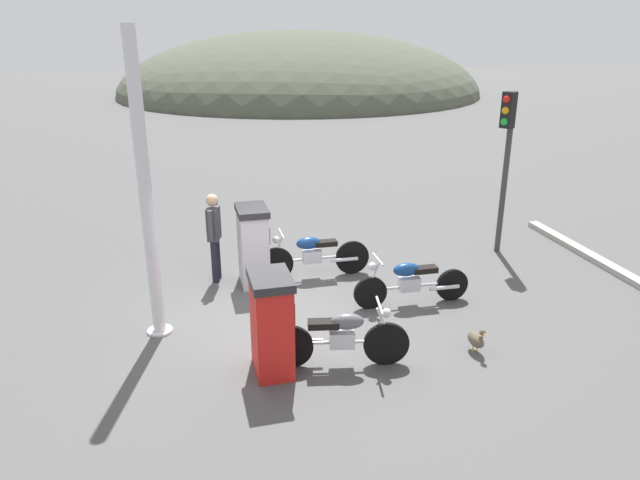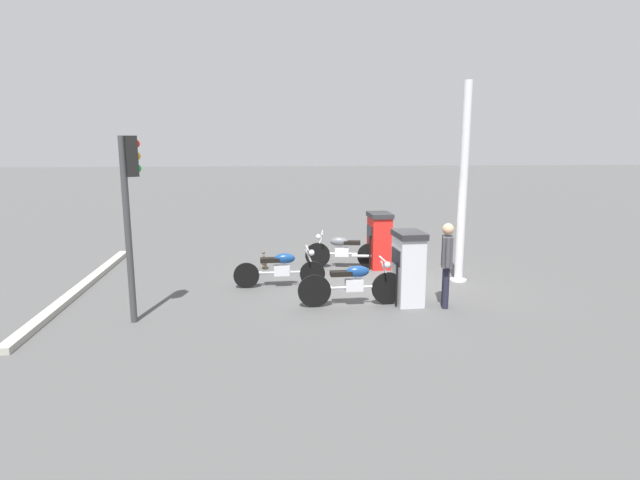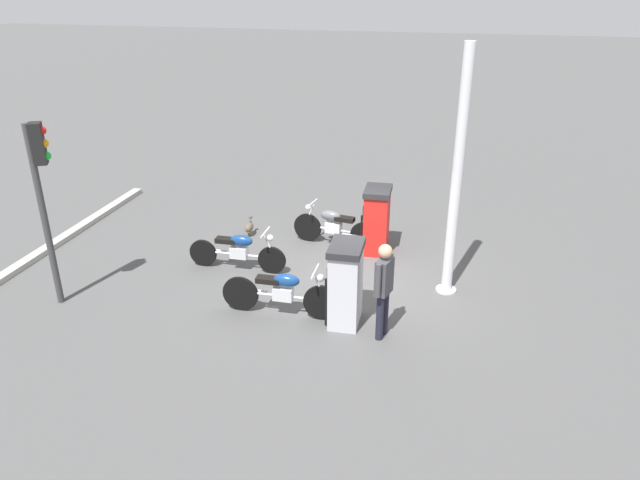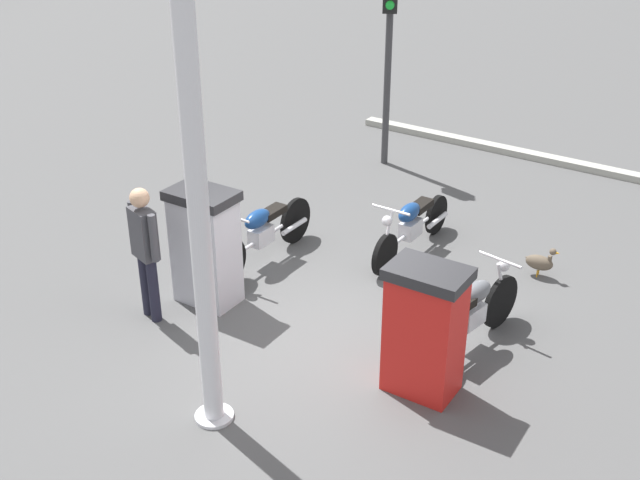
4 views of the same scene
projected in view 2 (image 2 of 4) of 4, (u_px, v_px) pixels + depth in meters
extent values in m
plane|color=#4C4C4C|center=(377.00, 283.00, 12.20)|extent=(120.00, 120.00, 0.00)
cube|color=red|center=(379.00, 243.00, 13.62)|extent=(0.55, 0.77, 1.36)
cube|color=black|center=(370.00, 232.00, 13.53)|extent=(0.06, 0.52, 0.32)
cube|color=#262628|center=(380.00, 215.00, 13.48)|extent=(0.61, 0.85, 0.12)
cylinder|color=black|center=(370.00, 252.00, 13.40)|extent=(0.05, 0.05, 0.89)
cube|color=silver|center=(408.00, 271.00, 10.58)|extent=(0.55, 0.79, 1.40)
cube|color=black|center=(396.00, 256.00, 10.48)|extent=(0.06, 0.53, 0.32)
cube|color=#262628|center=(409.00, 234.00, 10.43)|extent=(0.61, 0.87, 0.12)
cylinder|color=black|center=(397.00, 284.00, 10.35)|extent=(0.05, 0.05, 0.91)
cylinder|color=black|center=(318.00, 255.00, 13.70)|extent=(0.67, 0.15, 0.67)
cylinder|color=black|center=(370.00, 256.00, 13.63)|extent=(0.67, 0.15, 0.67)
cube|color=silver|center=(342.00, 252.00, 13.65)|extent=(0.38, 0.25, 0.24)
cylinder|color=silver|center=(344.00, 254.00, 13.66)|extent=(1.04, 0.19, 0.05)
ellipsoid|color=#595B60|center=(339.00, 241.00, 13.60)|extent=(0.50, 0.28, 0.24)
cube|color=black|center=(352.00, 243.00, 13.59)|extent=(0.46, 0.26, 0.10)
cylinder|color=silver|center=(319.00, 244.00, 13.65)|extent=(0.26, 0.07, 0.57)
cylinder|color=silver|center=(322.00, 232.00, 13.58)|extent=(0.11, 0.56, 0.04)
sphere|color=silver|center=(318.00, 237.00, 13.61)|extent=(0.16, 0.16, 0.14)
cylinder|color=silver|center=(362.00, 256.00, 13.52)|extent=(0.55, 0.14, 0.07)
cylinder|color=black|center=(388.00, 288.00, 10.58)|extent=(0.68, 0.09, 0.68)
cylinder|color=black|center=(314.00, 291.00, 10.40)|extent=(0.68, 0.09, 0.68)
cube|color=silver|center=(354.00, 285.00, 10.48)|extent=(0.37, 0.22, 0.24)
cylinder|color=silver|center=(352.00, 287.00, 10.48)|extent=(1.15, 0.10, 0.05)
ellipsoid|color=navy|center=(357.00, 272.00, 10.43)|extent=(0.49, 0.24, 0.24)
cube|color=black|center=(341.00, 273.00, 10.40)|extent=(0.45, 0.22, 0.10)
cylinder|color=silver|center=(386.00, 274.00, 10.52)|extent=(0.26, 0.05, 0.57)
cylinder|color=silver|center=(383.00, 259.00, 10.45)|extent=(0.06, 0.56, 0.04)
sphere|color=silver|center=(388.00, 265.00, 10.48)|extent=(0.15, 0.15, 0.14)
cylinder|color=silver|center=(323.00, 288.00, 10.53)|extent=(0.55, 0.09, 0.07)
cylinder|color=black|center=(312.00, 274.00, 11.94)|extent=(0.59, 0.09, 0.59)
cylinder|color=black|center=(246.00, 275.00, 11.78)|extent=(0.59, 0.09, 0.59)
cube|color=silver|center=(282.00, 270.00, 11.85)|extent=(0.37, 0.21, 0.24)
cylinder|color=silver|center=(280.00, 272.00, 11.85)|extent=(1.15, 0.09, 0.05)
ellipsoid|color=navy|center=(285.00, 258.00, 11.80)|extent=(0.49, 0.24, 0.24)
cube|color=black|center=(270.00, 260.00, 11.77)|extent=(0.45, 0.21, 0.10)
cylinder|color=silver|center=(311.00, 261.00, 11.88)|extent=(0.26, 0.05, 0.57)
cylinder|color=silver|center=(307.00, 248.00, 11.81)|extent=(0.05, 0.56, 0.04)
sphere|color=silver|center=(312.00, 253.00, 11.85)|extent=(0.14, 0.14, 0.14)
cylinder|color=silver|center=(255.00, 273.00, 11.91)|extent=(0.55, 0.09, 0.07)
cylinder|color=#1E1E2D|center=(446.00, 288.00, 10.30)|extent=(0.16, 0.16, 0.84)
cylinder|color=#1E1E2D|center=(445.00, 286.00, 10.50)|extent=(0.16, 0.16, 0.84)
cube|color=#3F3F44|center=(447.00, 252.00, 10.26)|extent=(0.28, 0.40, 0.63)
cylinder|color=#3F3F44|center=(448.00, 253.00, 10.02)|extent=(0.11, 0.11, 0.59)
cylinder|color=#3F3F44|center=(446.00, 248.00, 10.49)|extent=(0.11, 0.11, 0.59)
sphere|color=tan|center=(448.00, 229.00, 10.17)|extent=(0.28, 0.28, 0.23)
ellipsoid|color=brown|center=(264.00, 261.00, 13.54)|extent=(0.22, 0.39, 0.21)
cylinder|color=brown|center=(264.00, 258.00, 13.66)|extent=(0.06, 0.06, 0.14)
sphere|color=brown|center=(263.00, 253.00, 13.66)|extent=(0.10, 0.10, 0.09)
cone|color=orange|center=(263.00, 252.00, 13.72)|extent=(0.05, 0.07, 0.04)
cone|color=brown|center=(264.00, 262.00, 13.38)|extent=(0.08, 0.08, 0.07)
cylinder|color=orange|center=(263.00, 267.00, 13.57)|extent=(0.02, 0.02, 0.10)
cylinder|color=orange|center=(265.00, 267.00, 13.58)|extent=(0.02, 0.02, 0.10)
cylinder|color=#38383A|center=(128.00, 232.00, 9.27)|extent=(0.16, 0.16, 3.43)
cube|color=black|center=(131.00, 156.00, 9.10)|extent=(0.29, 0.31, 0.72)
sphere|color=red|center=(136.00, 144.00, 9.11)|extent=(0.20, 0.20, 0.15)
sphere|color=orange|center=(136.00, 156.00, 9.15)|extent=(0.20, 0.20, 0.15)
sphere|color=green|center=(137.00, 169.00, 9.19)|extent=(0.20, 0.20, 0.15)
cylinder|color=silver|center=(463.00, 184.00, 12.00)|extent=(0.20, 0.20, 4.70)
cylinder|color=silver|center=(458.00, 280.00, 12.44)|extent=(0.40, 0.40, 0.04)
cube|color=#9E9E93|center=(82.00, 287.00, 11.67)|extent=(0.48, 7.38, 0.12)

